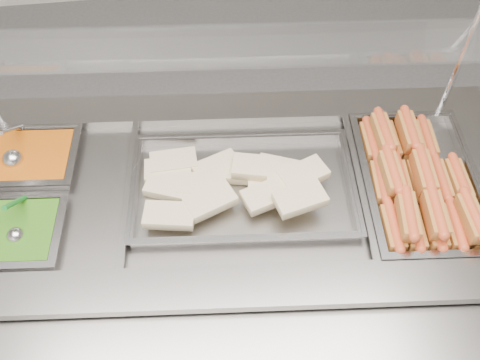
{
  "coord_description": "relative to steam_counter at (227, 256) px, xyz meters",
  "views": [
    {
      "loc": [
        -0.04,
        -0.57,
        1.99
      ],
      "look_at": [
        0.07,
        0.32,
        0.82
      ],
      "focal_mm": 40.0,
      "sensor_mm": 36.0,
      "label": 1
    }
  ],
  "objects": [
    {
      "name": "steam_counter",
      "position": [
        0.0,
        0.0,
        0.0
      ],
      "size": [
        1.73,
        0.88,
        0.8
      ],
      "color": "slate",
      "rests_on": "ground"
    },
    {
      "name": "tray_rail",
      "position": [
        -0.04,
        -0.45,
        0.36
      ],
      "size": [
        1.61,
        0.47,
        0.05
      ],
      "color": "gray",
      "rests_on": "steam_counter"
    },
    {
      "name": "sneeze_guard",
      "position": [
        0.02,
        0.19,
        0.72
      ],
      "size": [
        1.48,
        0.39,
        0.39
      ],
      "color": "silver",
      "rests_on": "steam_counter"
    },
    {
      "name": "pan_hotdogs",
      "position": [
        0.55,
        -0.05,
        0.36
      ],
      "size": [
        0.34,
        0.51,
        0.09
      ],
      "color": "gray",
      "rests_on": "steam_counter"
    },
    {
      "name": "pan_wraps",
      "position": [
        0.05,
        -0.0,
        0.38
      ],
      "size": [
        0.63,
        0.41,
        0.06
      ],
      "color": "gray",
      "rests_on": "steam_counter"
    },
    {
      "name": "pan_beans",
      "position": [
        -0.56,
        0.18,
        0.36
      ],
      "size": [
        0.28,
        0.24,
        0.09
      ],
      "color": "gray",
      "rests_on": "steam_counter"
    },
    {
      "name": "pan_peas",
      "position": [
        -0.58,
        -0.08,
        0.36
      ],
      "size": [
        0.28,
        0.24,
        0.09
      ],
      "color": "gray",
      "rests_on": "steam_counter"
    },
    {
      "name": "hotdogs_in_buns",
      "position": [
        0.54,
        -0.06,
        0.4
      ],
      "size": [
        0.29,
        0.48,
        0.1
      ],
      "color": "#9F5F21",
      "rests_on": "pan_hotdogs"
    },
    {
      "name": "tortilla_wraps",
      "position": [
        0.03,
        0.0,
        0.41
      ],
      "size": [
        0.52,
        0.31,
        0.09
      ],
      "color": "#CEB38A",
      "rests_on": "pan_wraps"
    },
    {
      "name": "ladle",
      "position": [
        -0.6,
        0.17,
        0.41
      ],
      "size": [
        0.06,
        0.17,
        0.14
      ],
      "color": "#BABBC0",
      "rests_on": "pan_beans"
    },
    {
      "name": "serving_spoon",
      "position": [
        -0.56,
        -0.08,
        0.41
      ],
      "size": [
        0.05,
        0.15,
        0.13
      ],
      "color": "#BABBC0",
      "rests_on": "pan_peas"
    }
  ]
}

